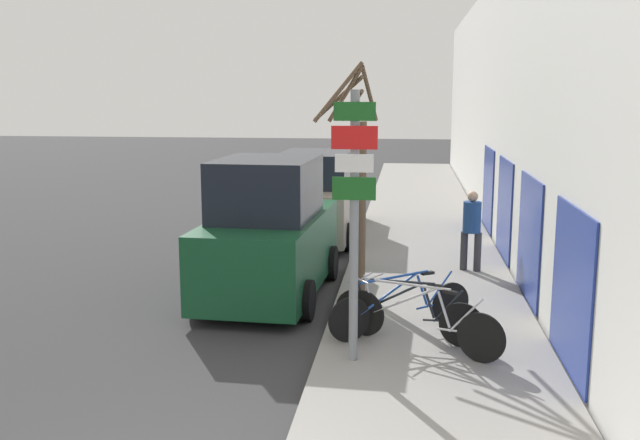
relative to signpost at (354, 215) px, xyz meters
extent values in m
plane|color=#333335|center=(-1.50, 7.82, -2.09)|extent=(80.00, 80.00, 0.00)
cube|color=gray|center=(1.10, 10.62, -2.01)|extent=(3.20, 32.00, 0.15)
cube|color=silver|center=(2.85, 10.62, 1.16)|extent=(0.20, 32.00, 6.50)
cube|color=navy|center=(2.73, 0.04, -0.90)|extent=(0.03, 2.10, 2.08)
cube|color=navy|center=(2.73, 3.23, -0.90)|extent=(0.03, 2.10, 2.08)
cube|color=navy|center=(2.73, 6.42, -0.90)|extent=(0.03, 2.10, 2.08)
cube|color=navy|center=(2.73, 9.61, -0.90)|extent=(0.03, 2.10, 2.08)
cylinder|color=gray|center=(0.00, 0.01, -0.19)|extent=(0.12, 0.12, 3.50)
cube|color=#19591E|center=(0.00, -0.06, 1.30)|extent=(0.52, 0.02, 0.23)
cube|color=red|center=(0.00, -0.06, 0.98)|extent=(0.58, 0.02, 0.29)
cube|color=white|center=(0.00, -0.06, 0.66)|extent=(0.48, 0.02, 0.23)
cube|color=#19591E|center=(0.00, -0.06, 0.34)|extent=(0.55, 0.02, 0.29)
cylinder|color=black|center=(0.08, 0.98, -1.60)|extent=(0.60, 0.35, 0.67)
cylinder|color=black|center=(1.66, 0.11, -1.60)|extent=(0.60, 0.35, 0.67)
cylinder|color=#B7B7BC|center=(0.67, 0.65, -1.29)|extent=(0.90, 0.52, 0.55)
cylinder|color=#B7B7BC|center=(0.75, 0.61, -1.06)|extent=(1.04, 0.60, 0.09)
cylinder|color=#B7B7BC|center=(1.18, 0.37, -1.32)|extent=(0.20, 0.13, 0.48)
cylinder|color=#B7B7BC|center=(1.38, 0.26, -1.58)|extent=(0.57, 0.33, 0.08)
cylinder|color=#B7B7BC|center=(1.46, 0.22, -1.34)|extent=(0.43, 0.25, 0.54)
cylinder|color=#B7B7BC|center=(0.16, 0.93, -1.32)|extent=(0.20, 0.13, 0.58)
cube|color=black|center=(1.26, 0.32, -1.06)|extent=(0.21, 0.17, 0.04)
cylinder|color=#99999E|center=(0.24, 0.89, -1.03)|extent=(0.23, 0.40, 0.02)
cylinder|color=black|center=(-0.05, 1.13, -1.62)|extent=(0.61, 0.23, 0.63)
cylinder|color=black|center=(1.45, 0.65, -1.62)|extent=(0.61, 0.23, 0.63)
cylinder|color=black|center=(0.51, 0.95, -1.33)|extent=(0.85, 0.31, 0.52)
cylinder|color=black|center=(0.59, 0.93, -1.10)|extent=(0.98, 0.35, 0.08)
cylinder|color=black|center=(1.00, 0.79, -1.35)|extent=(0.19, 0.09, 0.46)
cylinder|color=black|center=(1.18, 0.73, -1.60)|extent=(0.53, 0.20, 0.08)
cylinder|color=black|center=(1.26, 0.71, -1.37)|extent=(0.40, 0.16, 0.51)
cylinder|color=black|center=(0.03, 1.11, -1.35)|extent=(0.19, 0.09, 0.55)
cube|color=black|center=(1.07, 0.77, -1.11)|extent=(0.21, 0.14, 0.04)
cylinder|color=#99999E|center=(0.10, 1.08, -1.08)|extent=(0.16, 0.43, 0.02)
cylinder|color=black|center=(-0.10, 0.67, -1.61)|extent=(0.56, 0.39, 0.65)
cylinder|color=black|center=(1.35, 1.63, -1.61)|extent=(0.56, 0.39, 0.65)
cylinder|color=#1E4799|center=(0.44, 1.03, -1.31)|extent=(0.83, 0.57, 0.54)
cylinder|color=#1E4799|center=(0.51, 1.08, -1.08)|extent=(0.97, 0.65, 0.08)
cylinder|color=#1E4799|center=(0.91, 1.34, -1.33)|extent=(0.19, 0.14, 0.47)
cylinder|color=#1E4799|center=(1.10, 1.46, -1.59)|extent=(0.53, 0.36, 0.08)
cylinder|color=#1E4799|center=(1.17, 1.51, -1.36)|extent=(0.40, 0.28, 0.52)
cylinder|color=#1E4799|center=(-0.03, 0.72, -1.33)|extent=(0.19, 0.14, 0.56)
cube|color=black|center=(0.99, 1.39, -1.09)|extent=(0.21, 0.18, 0.04)
cylinder|color=#99999E|center=(0.04, 0.77, -1.06)|extent=(0.26, 0.38, 0.02)
cube|color=#144728|center=(-1.75, 3.35, -1.27)|extent=(2.00, 4.24, 1.28)
cube|color=black|center=(-1.76, 3.18, -0.11)|extent=(1.73, 2.24, 1.03)
cylinder|color=black|center=(-2.60, 4.68, -1.75)|extent=(0.25, 0.68, 0.67)
cylinder|color=black|center=(-0.79, 4.59, -1.75)|extent=(0.25, 0.68, 0.67)
cylinder|color=black|center=(-2.72, 2.10, -1.75)|extent=(0.25, 0.68, 0.67)
cylinder|color=black|center=(-0.91, 2.01, -1.75)|extent=(0.25, 0.68, 0.67)
cube|color=gray|center=(-1.58, 8.68, -1.32)|extent=(1.91, 4.75, 1.18)
cube|color=black|center=(-1.59, 8.49, -0.32)|extent=(1.69, 2.48, 0.81)
cylinder|color=black|center=(-2.49, 10.16, -1.76)|extent=(0.23, 0.66, 0.65)
cylinder|color=black|center=(-0.64, 10.14, -1.76)|extent=(0.23, 0.66, 0.65)
cylinder|color=black|center=(-2.53, 7.23, -1.76)|extent=(0.23, 0.66, 0.65)
cylinder|color=black|center=(-0.68, 7.20, -1.76)|extent=(0.23, 0.66, 0.65)
cylinder|color=#333338|center=(1.81, 5.10, -1.55)|extent=(0.14, 0.14, 0.77)
cylinder|color=#333338|center=(2.06, 5.01, -1.55)|extent=(0.14, 0.14, 0.77)
cylinder|color=navy|center=(1.93, 5.06, -0.87)|extent=(0.35, 0.35, 0.61)
sphere|color=tan|center=(1.93, 5.06, -0.46)|extent=(0.21, 0.21, 0.21)
cylinder|color=brown|center=(-0.11, 3.01, -0.44)|extent=(0.17, 0.17, 2.99)
cylinder|color=brown|center=(-0.50, 2.93, 1.54)|extent=(0.84, 0.24, 1.00)
cylinder|color=brown|center=(-0.31, 3.47, 1.31)|extent=(0.47, 0.97, 0.56)
cylinder|color=brown|center=(-0.55, 3.44, 1.42)|extent=(0.96, 0.94, 0.79)
cylinder|color=brown|center=(-0.01, 3.41, 1.51)|extent=(0.28, 0.87, 0.95)
cylinder|color=brown|center=(-0.39, 3.05, 1.50)|extent=(0.62, 0.15, 0.93)
camera|label=1|loc=(0.66, -8.89, 1.53)|focal=40.00mm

